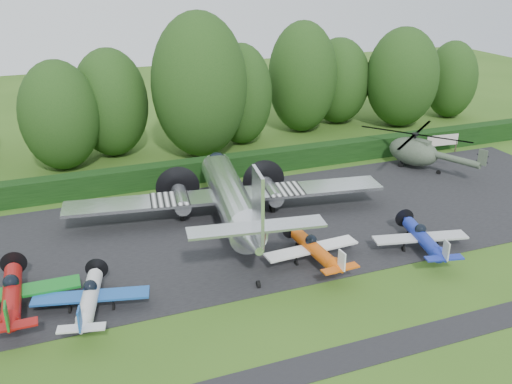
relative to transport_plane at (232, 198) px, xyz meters
name	(u,v)px	position (x,y,z in m)	size (l,w,h in m)	color
ground	(250,309)	(-2.71, -11.04, -2.23)	(160.00, 160.00, 0.00)	#2F5417
apron	(203,236)	(-2.71, -1.04, -2.23)	(70.00, 18.00, 0.01)	black
taxiway_verge	(292,373)	(-2.71, -17.04, -2.23)	(70.00, 2.00, 0.00)	black
hedgerow	(169,184)	(-2.71, 9.96, -2.23)	(90.00, 1.60, 2.00)	black
transport_plane	(232,198)	(0.00, 0.00, 0.00)	(25.01, 19.18, 8.01)	silver
light_plane_red	(12,294)	(-15.64, -6.45, -1.02)	(7.61, 8.01, 2.93)	maroon
light_plane_white	(90,298)	(-11.48, -8.20, -1.16)	(6.69, 7.03, 2.57)	silver
light_plane_orange	(315,249)	(3.23, -7.61, -1.17)	(6.68, 7.02, 2.57)	#DB560C
light_plane_blue	(423,238)	(10.96, -8.90, -1.16)	(6.71, 7.05, 2.58)	#192B9B
helicopter	(414,149)	(20.56, 5.76, -0.38)	(10.73, 12.56, 3.46)	#3B4737
sign_board	(442,141)	(25.81, 8.14, -0.86)	(3.62, 0.14, 2.04)	#3F3326
tree_0	(199,86)	(2.39, 16.81, 5.00)	(9.55, 9.55, 14.48)	black
tree_2	(59,116)	(-11.08, 17.76, 3.01)	(7.41, 7.41, 10.50)	black
tree_4	(302,77)	(15.76, 21.11, 4.07)	(7.89, 7.89, 12.63)	black
tree_5	(241,94)	(7.61, 19.15, 3.18)	(6.70, 6.70, 10.85)	black
tree_6	(338,81)	(21.40, 22.79, 2.90)	(7.53, 7.53, 10.29)	black
tree_7	(451,80)	(35.82, 19.93, 2.54)	(6.34, 6.34, 9.58)	black
tree_8	(402,77)	(27.72, 18.85, 3.60)	(8.49, 8.49, 11.69)	black
tree_9	(110,103)	(-6.00, 20.12, 3.24)	(7.53, 7.53, 10.96)	black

